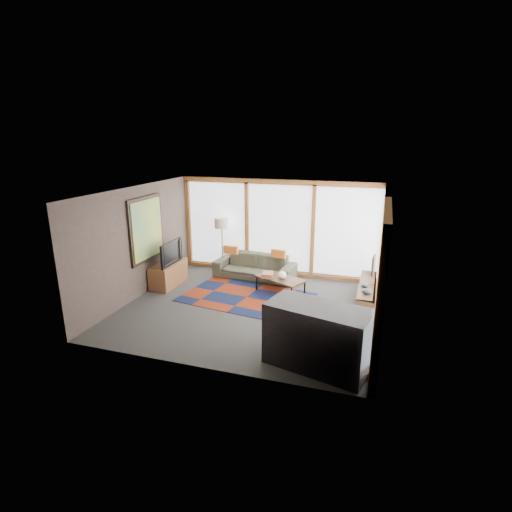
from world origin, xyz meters
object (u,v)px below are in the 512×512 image
(television, at_px, (168,253))
(bar_counter, at_px, (318,337))
(bookshelf, at_px, (366,295))
(floor_lamp, at_px, (222,246))
(coffee_table, at_px, (280,285))
(sofa, at_px, (255,266))
(tv_console, at_px, (169,274))

(television, distance_m, bar_counter, 4.93)
(bookshelf, relative_size, bar_counter, 1.17)
(bookshelf, distance_m, television, 4.89)
(floor_lamp, bearing_deg, coffee_table, -27.19)
(coffee_table, distance_m, bar_counter, 3.28)
(coffee_table, height_order, bookshelf, bookshelf)
(sofa, height_order, television, television)
(tv_console, relative_size, television, 1.14)
(sofa, bearing_deg, bar_counter, -54.27)
(sofa, relative_size, television, 2.09)
(floor_lamp, height_order, television, floor_lamp)
(sofa, xyz_separation_m, coffee_table, (0.93, -0.86, -0.12))
(bookshelf, bearing_deg, tv_console, -177.13)
(coffee_table, height_order, tv_console, tv_console)
(sofa, xyz_separation_m, bookshelf, (2.96, -0.96, -0.07))
(bookshelf, height_order, tv_console, tv_console)
(sofa, height_order, coffee_table, sofa)
(floor_lamp, distance_m, bookshelf, 4.13)
(sofa, height_order, bookshelf, sofa)
(tv_console, bearing_deg, bar_counter, -31.58)
(sofa, bearing_deg, floor_lamp, 177.12)
(coffee_table, distance_m, bookshelf, 2.04)
(bookshelf, height_order, bar_counter, bar_counter)
(bookshelf, bearing_deg, sofa, 162.10)
(tv_console, xyz_separation_m, television, (0.04, -0.05, 0.59))
(tv_console, bearing_deg, coffee_table, 6.89)
(television, height_order, bar_counter, television)
(coffee_table, bearing_deg, bar_counter, -64.77)
(floor_lamp, height_order, tv_console, floor_lamp)
(bookshelf, relative_size, television, 1.90)
(bookshelf, distance_m, tv_console, 4.89)
(bar_counter, bearing_deg, bookshelf, 91.55)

